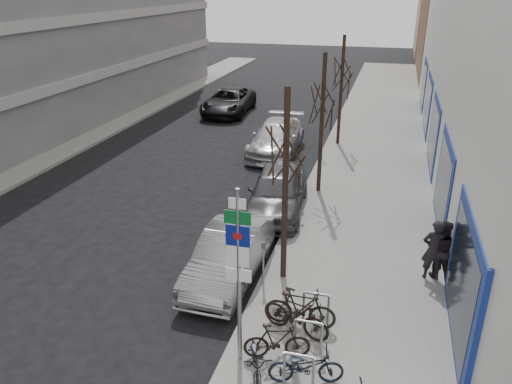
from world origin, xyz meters
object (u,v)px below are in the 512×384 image
Objects in this scene: parked_car_mid at (277,191)px; bike_mid_curb at (306,363)px; meter_front at (263,259)px; parked_car_front at (229,255)px; lane_car at (229,101)px; bike_near_right at (277,341)px; highway_sign_pole at (239,268)px; bike_far_inner at (296,315)px; tree_far at (343,65)px; parked_car_back at (276,138)px; bike_rack at (308,333)px; bike_near_left at (256,359)px; pedestrian_far at (441,249)px; meter_mid at (301,185)px; tree_near at (286,142)px; bike_mid_inner at (301,308)px; pedestrian_near at (434,250)px; meter_back at (323,142)px; tree_mid at (323,91)px.

bike_mid_curb is at bearing -78.03° from parked_car_mid.
parked_car_mid is (-0.75, 4.92, -0.09)m from meter_front.
lane_car reaches higher than parked_car_front.
parked_car_front is at bearing 18.39° from bike_near_right.
highway_sign_pole reaches higher than bike_far_inner.
highway_sign_pole is 16.59m from tree_far.
meter_front is at bearing -79.58° from parked_car_back.
bike_rack is 14.55m from parked_car_back.
bike_mid_curb is at bearing -143.76° from bike_far_inner.
pedestrian_far is (3.89, 5.13, 0.38)m from bike_near_left.
bike_near_right is (-0.62, -0.39, -0.06)m from bike_rack.
tree_far is 1.14× the size of parked_car_mid.
lane_car is at bearing 118.46° from meter_mid.
tree_near reaches higher than parked_car_mid.
bike_far_inner reaches higher than bike_mid_inner.
tree_near is at bearing 112.48° from bike_rack.
parked_car_front reaches higher than bike_far_inner.
tree_near is at bearing 7.53° from pedestrian_near.
lane_car is at bearing 133.03° from meter_back.
bike_near_left is 0.94× the size of bike_mid_inner.
bike_near_right is at bearing -87.96° from tree_far.
parked_car_front is 5.65m from pedestrian_near.
highway_sign_pole reaches higher than meter_back.
bike_near_left is 15.40m from parked_car_back.
tree_near is 4.24m from bike_far_inner.
parked_car_front is 2.46× the size of pedestrian_near.
tree_mid is at bearing -83.58° from meter_back.
bike_mid_curb is 23.68m from lane_car.
bike_mid_curb is at bearing -75.61° from parked_car_back.
pedestrian_far reaches higher than parked_car_mid.
bike_rack is 0.41× the size of lane_car.
meter_mid is at bearing 101.80° from bike_rack.
tree_mid is (0.00, 6.50, 0.00)m from tree_near.
tree_mid reaches higher than highway_sign_pole.
bike_mid_inner is (0.87, -8.56, -3.43)m from tree_mid.
bike_near_right is at bearing -71.66° from lane_car.
tree_mid is at bearing 71.72° from bike_near_left.
pedestrian_far is (4.65, 1.63, 0.11)m from meter_front.
lane_car is (-6.06, 18.36, 0.05)m from parked_car_front.
bike_mid_curb is at bearing -142.53° from bike_near_right.
meter_mid and meter_back have the same top height.
lane_car is (-8.76, 21.02, 0.11)m from bike_rack.
meter_back is (-0.45, 10.50, -3.19)m from tree_near.
bike_mid_curb is 0.88× the size of pedestrian_near.
bike_mid_inner is (0.87, -2.06, -3.43)m from tree_near.
meter_mid is at bearing -3.75° from bike_mid_curb.
meter_back is 0.73× the size of pedestrian_far.
bike_near_right is (1.03, -13.79, -0.31)m from meter_back.
meter_back is 0.85× the size of bike_near_right.
tree_far reaches higher than parked_car_front.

